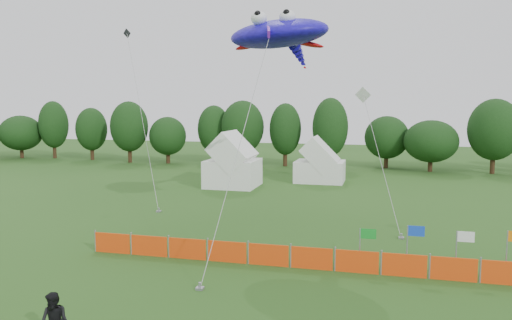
% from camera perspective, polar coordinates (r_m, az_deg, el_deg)
% --- Properties ---
extents(treeline, '(104.57, 8.78, 8.36)m').
position_cam_1_polar(treeline, '(58.17, 11.11, 3.11)').
color(treeline, '#382314').
rests_on(treeline, ground).
extents(tent_left, '(4.52, 4.52, 3.99)m').
position_cam_1_polar(tent_left, '(44.91, -2.66, -0.50)').
color(tent_left, white).
rests_on(tent_left, ground).
extents(tent_right, '(4.67, 3.74, 3.30)m').
position_cam_1_polar(tent_right, '(47.94, 7.32, -0.53)').
color(tent_right, white).
rests_on(tent_right, ground).
extents(barrier_fence, '(19.90, 0.06, 1.00)m').
position_cam_1_polar(barrier_fence, '(23.17, 3.87, -10.96)').
color(barrier_fence, '#E3400C').
rests_on(barrier_fence, ground).
extents(flag_row, '(10.73, 0.63, 2.24)m').
position_cam_1_polar(flag_row, '(23.24, 24.71, -9.15)').
color(flag_row, gray).
rests_on(flag_row, ground).
extents(stingray_kite, '(7.41, 16.63, 12.21)m').
position_cam_1_polar(stingray_kite, '(27.96, 2.79, 14.02)').
color(stingray_kite, '#200FDB').
rests_on(stingray_kite, ground).
extents(small_kite_white, '(3.37, 9.49, 8.68)m').
position_cam_1_polar(small_kite_white, '(34.56, 13.15, 3.39)').
color(small_kite_white, silver).
rests_on(small_kite_white, ground).
extents(small_kite_dark, '(7.17, 8.68, 13.85)m').
position_cam_1_polar(small_kite_dark, '(40.28, -13.18, 6.37)').
color(small_kite_dark, black).
rests_on(small_kite_dark, ground).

